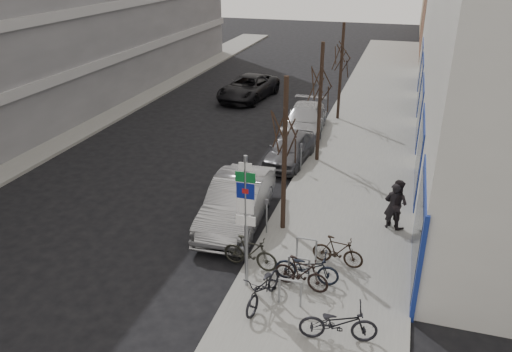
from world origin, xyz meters
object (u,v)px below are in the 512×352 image
Objects in this scene: tree_mid at (321,75)px; pedestrian_far at (397,203)px; meter_back at (323,117)px; bike_mid_inner at (250,252)px; parked_car_front at (237,202)px; pedestrian_near at (393,206)px; highway_sign_pole at (246,215)px; meter_front at (267,213)px; tree_near at (285,119)px; bike_far_curb at (339,320)px; lane_car at (248,87)px; parked_car_back at (305,120)px; bike_near_right at (301,273)px; bike_far_inner at (338,251)px; bike_rack at (299,267)px; meter_mid at (301,155)px; tree_far at (342,49)px; parked_car_mid at (290,149)px; bike_mid_curb at (307,265)px; bike_near_left at (264,285)px.

tree_mid reaches higher than pedestrian_far.
meter_back reaches higher than bike_mid_inner.
parked_car_front reaches higher than bike_mid_inner.
bike_mid_inner is 1.00× the size of pedestrian_far.
tree_mid is 3.25× the size of pedestrian_near.
highway_sign_pole is 3.31× the size of meter_front.
meter_back is at bearing 96.42° from tree_mid.
bike_far_curb is at bearing -61.91° from tree_near.
lane_car is 3.08× the size of pedestrian_far.
meter_front is 0.25× the size of parked_car_front.
parked_car_back reaches higher than bike_mid_inner.
parked_car_back is (-0.95, -0.20, -0.17)m from meter_back.
meter_front is 5.43m from bike_far_curb.
bike_near_right is 1.03× the size of bike_far_inner.
pedestrian_near is (4.07, -9.39, 0.08)m from meter_back.
pedestrian_near is (4.07, 1.61, 0.08)m from meter_front.
tree_near is (-1.20, 2.90, 3.44)m from bike_rack.
meter_front is 2.15m from bike_mid_inner.
meter_front is 1.00× the size of meter_back.
bike_far_inner is at bearing -56.29° from lane_car.
meter_back is 0.79× the size of bike_far_inner.
bike_far_curb is at bearing -54.89° from bike_rack.
lane_car is at bearing 118.32° from meter_mid.
meter_mid is at bearing 6.06° from bike_far_curb.
meter_back is (0.00, 5.50, 0.00)m from meter_mid.
tree_mid is 2.83× the size of bike_far_curb.
parked_car_mid is (-1.20, -6.93, -3.41)m from tree_far.
tree_mid is 4.33× the size of meter_front.
bike_mid_curb is at bearing 44.45° from pedestrian_near.
bike_mid_inner reaches higher than bike_near_right.
meter_mid is 5.06m from parked_car_front.
parked_car_mid is at bearing -91.37° from parked_car_back.
tree_near reaches higher than highway_sign_pole.
tree_near is 5.95m from meter_mid.
bike_mid_curb is at bearing -5.81° from bike_near_right.
parked_car_mid is (-0.75, -4.43, -0.22)m from meter_back.
parked_car_front reaches higher than meter_back.
tree_mid is 10.03m from bike_mid_curb.
parked_car_front reaches higher than bike_near_right.
tree_mid is 3.42× the size of bike_far_inner.
meter_back is at bearing 92.45° from tree_near.
bike_mid_inner is at bearing -66.98° from parked_car_front.
bike_far_inner is (0.82, 1.46, -0.02)m from bike_near_right.
tree_far is 2.83× the size of bike_far_curb.
parked_car_front is at bearing -5.86° from pedestrian_near.
meter_back is at bearing 104.28° from bike_near_left.
bike_far_inner is at bearing -34.68° from bike_mid_curb.
tree_far is at bearing -30.52° from pedestrian_far.
parked_car_mid is 0.79× the size of parked_car_back.
meter_back is at bearing 97.02° from bike_rack.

